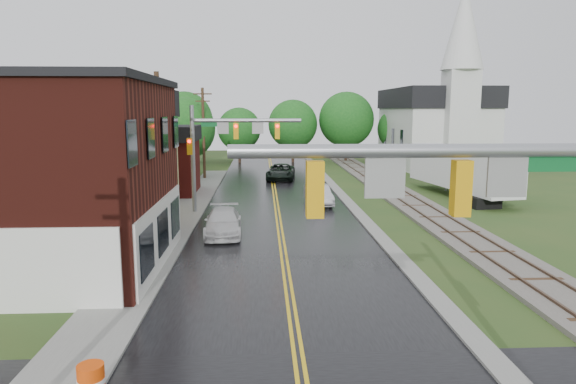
{
  "coord_description": "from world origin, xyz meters",
  "views": [
    {
      "loc": [
        -0.97,
        -7.27,
        6.96
      ],
      "look_at": [
        0.08,
        14.0,
        3.5
      ],
      "focal_mm": 32.0,
      "sensor_mm": 36.0,
      "label": 1
    }
  ],
  "objects": [
    {
      "name": "main_road",
      "position": [
        0.0,
        30.0,
        0.0
      ],
      "size": [
        10.0,
        90.0,
        0.02
      ],
      "primitive_type": "cube",
      "color": "black",
      "rests_on": "ground"
    },
    {
      "name": "curb_right",
      "position": [
        5.4,
        35.0,
        0.0
      ],
      "size": [
        0.8,
        70.0,
        0.12
      ],
      "primitive_type": "cube",
      "color": "gray",
      "rests_on": "ground"
    },
    {
      "name": "sidewalk_left",
      "position": [
        -6.2,
        25.0,
        0.0
      ],
      "size": [
        2.4,
        50.0,
        0.12
      ],
      "primitive_type": "cube",
      "color": "gray",
      "rests_on": "ground"
    },
    {
      "name": "yellow_house",
      "position": [
        -11.0,
        26.0,
        3.2
      ],
      "size": [
        8.0,
        7.0,
        6.4
      ],
      "primitive_type": "cube",
      "color": "tan",
      "rests_on": "ground"
    },
    {
      "name": "darkred_building",
      "position": [
        -10.0,
        35.0,
        2.2
      ],
      "size": [
        7.0,
        6.0,
        4.4
      ],
      "primitive_type": "cube",
      "color": "#3F0F0C",
      "rests_on": "ground"
    },
    {
      "name": "church",
      "position": [
        20.0,
        53.74,
        5.83
      ],
      "size": [
        10.4,
        18.4,
        20.0
      ],
      "color": "silver",
      "rests_on": "ground"
    },
    {
      "name": "railroad",
      "position": [
        10.0,
        35.0,
        0.11
      ],
      "size": [
        3.2,
        80.0,
        0.3
      ],
      "color": "#59544C",
      "rests_on": "ground"
    },
    {
      "name": "traffic_signal_near",
      "position": [
        3.47,
        2.0,
        4.97
      ],
      "size": [
        7.34,
        0.3,
        7.2
      ],
      "color": "gray",
      "rests_on": "ground"
    },
    {
      "name": "traffic_signal_far",
      "position": [
        -3.47,
        27.0,
        4.97
      ],
      "size": [
        7.34,
        0.43,
        7.2
      ],
      "color": "gray",
      "rests_on": "ground"
    },
    {
      "name": "utility_pole_b",
      "position": [
        -6.8,
        22.0,
        4.72
      ],
      "size": [
        1.8,
        0.28,
        9.0
      ],
      "color": "#382616",
      "rests_on": "ground"
    },
    {
      "name": "utility_pole_c",
      "position": [
        -6.8,
        44.0,
        4.72
      ],
      "size": [
        1.8,
        0.28,
        9.0
      ],
      "color": "#382616",
      "rests_on": "ground"
    },
    {
      "name": "tree_left_b",
      "position": [
        -17.85,
        31.9,
        5.72
      ],
      "size": [
        7.6,
        7.6,
        9.69
      ],
      "color": "black",
      "rests_on": "ground"
    },
    {
      "name": "tree_left_c",
      "position": [
        -13.85,
        39.9,
        4.51
      ],
      "size": [
        6.0,
        6.0,
        7.65
      ],
      "color": "black",
      "rests_on": "ground"
    },
    {
      "name": "tree_left_e",
      "position": [
        -8.85,
        45.9,
        4.81
      ],
      "size": [
        6.4,
        6.4,
        8.16
      ],
      "color": "black",
      "rests_on": "ground"
    },
    {
      "name": "suv_dark",
      "position": [
        0.8,
        42.99,
        0.78
      ],
      "size": [
        3.19,
        5.85,
        1.56
      ],
      "primitive_type": "imported",
      "rotation": [
        0.0,
        0.0,
        -0.11
      ],
      "color": "black",
      "rests_on": "ground"
    },
    {
      "name": "sedan_silver",
      "position": [
        3.08,
        29.52,
        0.72
      ],
      "size": [
        1.9,
        4.5,
        1.44
      ],
      "primitive_type": "imported",
      "rotation": [
        0.0,
        0.0,
        0.09
      ],
      "color": "#B7B6BC",
      "rests_on": "ground"
    },
    {
      "name": "pickup_white",
      "position": [
        -3.2,
        20.76,
        0.71
      ],
      "size": [
        2.18,
        4.97,
        1.42
      ],
      "primitive_type": "imported",
      "rotation": [
        0.0,
        0.0,
        0.04
      ],
      "color": "beige",
      "rests_on": "ground"
    },
    {
      "name": "semi_trailer",
      "position": [
        14.73,
        32.3,
        2.32
      ],
      "size": [
        4.68,
        12.69,
        3.9
      ],
      "color": "black",
      "rests_on": "ground"
    }
  ]
}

